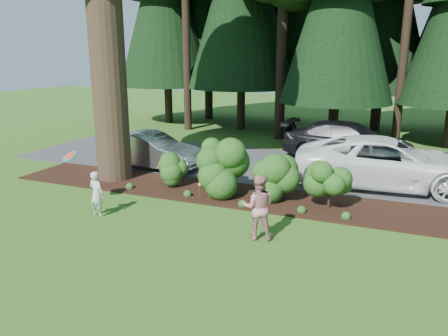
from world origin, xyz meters
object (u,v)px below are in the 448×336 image
car_white_suv (387,163)px  frisbee (70,156)px  adult (258,207)px  car_dark_suv (348,141)px  car_silver_wagon (150,150)px  child (97,194)px

car_white_suv → frisbee: 10.56m
frisbee → adult: bearing=-0.8°
car_white_suv → car_dark_suv: car_white_suv is taller
car_silver_wagon → frisbee: bearing=-172.1°
car_white_suv → adult: car_white_suv is taller
car_dark_suv → frisbee: size_ratio=10.60×
car_white_suv → frisbee: (-8.78, -5.81, 0.71)m
car_white_suv → child: size_ratio=4.64×
car_white_suv → car_dark_suv: size_ratio=1.10×
car_dark_suv → child: 11.44m
car_silver_wagon → car_white_suv: bearing=-80.3°
car_silver_wagon → adult: 8.06m
car_dark_suv → frisbee: 11.82m
car_silver_wagon → child: (1.48, -5.29, -0.08)m
car_white_suv → adult: (-2.81, -5.90, -0.05)m
adult → car_dark_suv: bearing=-112.7°
car_white_suv → child: car_white_suv is taller
car_white_suv → adult: bearing=149.9°
car_white_suv → car_silver_wagon: bearing=90.8°
car_dark_suv → child: size_ratio=4.23×
car_silver_wagon → child: car_silver_wagon is taller
car_dark_suv → child: (-5.88, -9.80, -0.18)m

